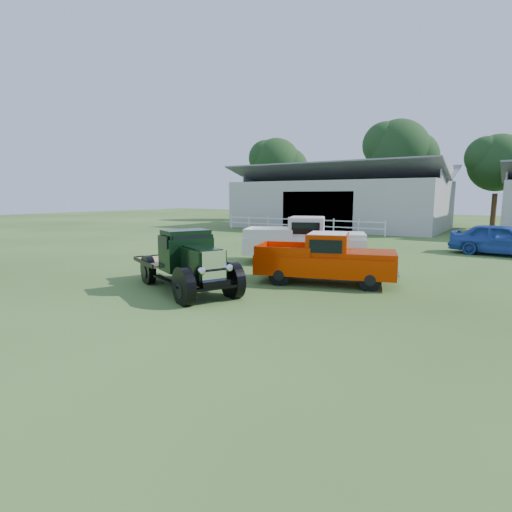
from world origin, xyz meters
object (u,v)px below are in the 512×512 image
Objects in this scene: red_pickup at (325,258)px; misc_car_blue at (501,240)px; vintage_flatbed at (185,260)px; white_pickup at (304,240)px.

red_pickup reaches higher than misc_car_blue.
vintage_flatbed reaches higher than red_pickup.
red_pickup is at bearing -76.52° from white_pickup.
white_pickup is 10.34m from misc_car_blue.
red_pickup is 1.03× the size of misc_car_blue.
white_pickup is at bearing 140.29° from misc_car_blue.
misc_car_blue is (7.19, 7.43, -0.20)m from white_pickup.
white_pickup is 1.17× the size of misc_car_blue.
white_pickup is at bearing 108.70° from red_pickup.
vintage_flatbed is 1.04× the size of misc_car_blue.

